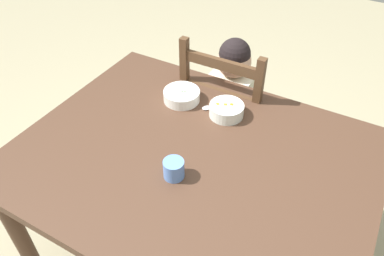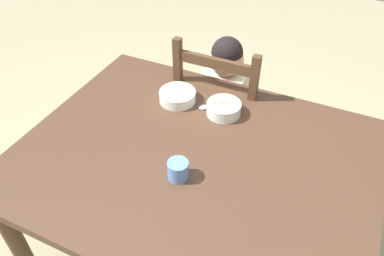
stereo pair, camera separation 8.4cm
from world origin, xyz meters
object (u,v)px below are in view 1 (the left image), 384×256
object	(u,v)px
bowl_of_peas	(182,95)
spoon	(211,107)
dining_table	(193,171)
dining_chair	(227,122)
child_figure	(229,98)
bowl_of_carrots	(227,110)
drinking_cup	(174,169)

from	to	relation	value
bowl_of_peas	spoon	size ratio (longest dim) A/B	1.39
dining_table	dining_chair	world-z (taller)	dining_chair
dining_table	dining_chair	xyz separation A→B (m)	(-0.11, 0.58, -0.21)
dining_table	bowl_of_peas	world-z (taller)	bowl_of_peas
dining_chair	child_figure	distance (m)	0.17
child_figure	dining_table	bearing A→B (deg)	-79.61
child_figure	bowl_of_carrots	bearing A→B (deg)	-69.01
dining_chair	child_figure	size ratio (longest dim) A/B	1.03
bowl_of_carrots	spoon	size ratio (longest dim) A/B	1.26
child_figure	drinking_cup	distance (m)	0.73
bowl_of_peas	bowl_of_carrots	size ratio (longest dim) A/B	1.11
dining_table	child_figure	world-z (taller)	child_figure
dining_table	child_figure	bearing A→B (deg)	100.39
bowl_of_peas	bowl_of_carrots	world-z (taller)	bowl_of_carrots
bowl_of_peas	dining_chair	bearing A→B (deg)	69.16
dining_table	drinking_cup	world-z (taller)	drinking_cup
dining_table	bowl_of_peas	xyz separation A→B (m)	(-0.22, 0.28, 0.12)
dining_table	spoon	xyz separation A→B (m)	(-0.07, 0.30, 0.10)
bowl_of_carrots	dining_table	bearing A→B (deg)	-91.31
bowl_of_peas	drinking_cup	world-z (taller)	drinking_cup
dining_table	child_figure	size ratio (longest dim) A/B	1.44
child_figure	spoon	size ratio (longest dim) A/B	7.97
bowl_of_carrots	child_figure	bearing A→B (deg)	110.99
dining_chair	drinking_cup	world-z (taller)	dining_chair
dining_table	dining_chair	bearing A→B (deg)	100.32
child_figure	bowl_of_carrots	world-z (taller)	child_figure
bowl_of_peas	spoon	bearing A→B (deg)	5.67
child_figure	drinking_cup	bearing A→B (deg)	-82.11
bowl_of_peas	spoon	world-z (taller)	bowl_of_peas
bowl_of_carrots	drinking_cup	size ratio (longest dim) A/B	1.95
dining_chair	child_figure	bearing A→B (deg)	-94.54
dining_chair	child_figure	world-z (taller)	dining_chair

